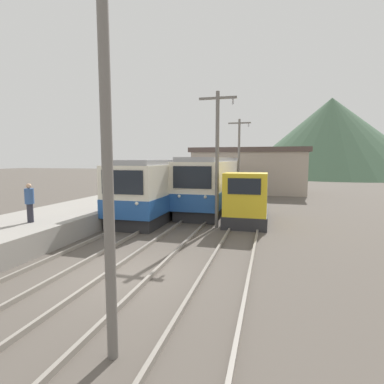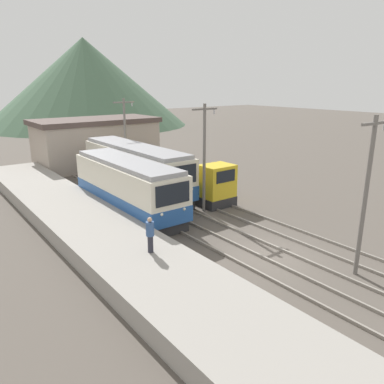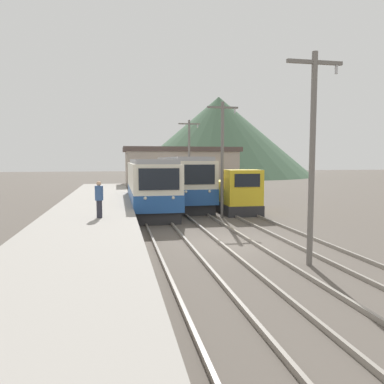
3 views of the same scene
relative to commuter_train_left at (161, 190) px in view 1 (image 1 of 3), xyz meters
name	(u,v)px [view 1 (image 1 of 3)]	position (x,y,z in m)	size (l,w,h in m)	color
ground_plane	(125,275)	(2.60, -10.24, -1.71)	(200.00, 200.00, 0.00)	#564F47
track_left	(56,265)	(0.00, -10.24, -1.64)	(1.54, 60.00, 0.14)	gray
track_center	(130,273)	(2.80, -10.24, -1.64)	(1.54, 60.00, 0.14)	gray
track_right	(223,283)	(5.80, -10.24, -1.64)	(1.54, 60.00, 0.14)	gray
commuter_train_left	(161,190)	(0.00, 0.00, 0.00)	(2.84, 10.84, 3.69)	#28282B
commuter_train_center	(213,185)	(2.80, 4.05, 0.07)	(2.84, 13.02, 3.86)	#28282B
shunting_locomotive	(247,202)	(5.80, -0.79, -0.51)	(2.40, 5.76, 3.00)	#28282B
catenary_mast_near	(107,146)	(4.31, -13.99, 2.25)	(2.00, 0.20, 7.27)	slate
catenary_mast_mid	(217,155)	(4.31, -2.81, 2.25)	(2.00, 0.20, 7.27)	slate
catenary_mast_far	(239,157)	(4.31, 8.36, 2.25)	(2.00, 0.20, 7.27)	slate
person_on_platform	(30,201)	(-3.09, -8.00, 0.19)	(0.38, 0.38, 1.72)	#282833
station_building	(249,170)	(4.68, 15.76, 0.81)	(12.60, 6.30, 5.00)	#AD9E8E
mountain_backdrop	(330,137)	(19.88, 55.13, 6.97)	(40.95, 40.95, 17.36)	#47664C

